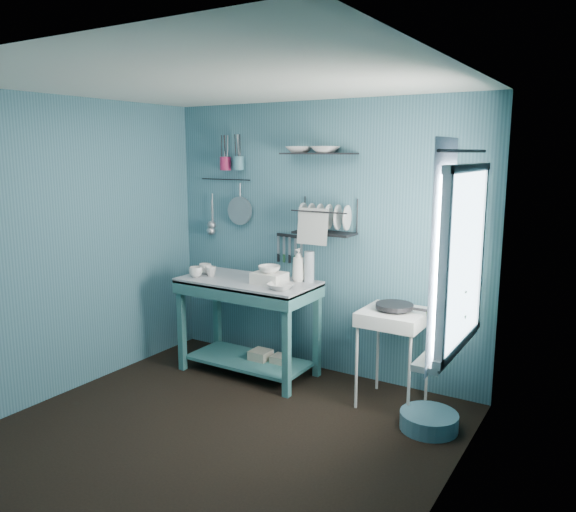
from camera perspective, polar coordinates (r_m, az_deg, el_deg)
The scene contains 36 objects.
floor at distance 4.38m, azimuth -6.69°, elevation -17.36°, with size 3.20×3.20×0.00m, color black.
ceiling at distance 3.90m, azimuth -7.51°, elevation 17.15°, with size 3.20×3.20×0.00m, color silver.
wall_back at distance 5.19m, azimuth 3.28°, elevation 1.71°, with size 3.20×3.20×0.00m, color #376270.
wall_front at distance 2.97m, azimuth -25.48°, elevation -6.01°, with size 3.20×3.20×0.00m, color #376270.
wall_left at distance 5.10m, azimuth -21.29°, elevation 0.84°, with size 3.00×3.00×0.00m, color #376270.
wall_right at distance 3.23m, azimuth 15.77°, elevation -4.09°, with size 3.00×3.00×0.00m, color #376270.
work_counter at distance 5.26m, azimuth -4.05°, elevation -7.19°, with size 1.26×0.63×0.89m, color #316868.
mug_left at distance 5.30m, azimuth -9.36°, elevation -1.61°, with size 0.12×0.12×0.10m, color silver.
mug_mid at distance 5.31m, azimuth -7.83°, elevation -1.57°, with size 0.10×0.10×0.09m, color silver.
mug_right at distance 5.43m, azimuth -8.42°, elevation -1.29°, with size 0.12×0.12×0.10m, color silver.
wash_tub at distance 4.97m, azimuth -1.91°, elevation -2.25°, with size 0.28×0.22×0.10m, color silver.
tub_bowl at distance 4.96m, azimuth -1.92°, elevation -1.35°, with size 0.20×0.20×0.06m, color silver.
soap_bottle at distance 5.05m, azimuth 1.07°, elevation -0.91°, with size 0.12×0.12×0.30m, color silver.
water_bottle at distance 5.02m, azimuth 2.17°, elevation -1.09°, with size 0.09×0.09×0.28m, color #A1ABB3.
counter_bowl at distance 4.77m, azimuth -0.76°, elevation -3.10°, with size 0.22×0.22×0.05m, color silver.
hotplate_stand at distance 4.71m, azimuth 10.58°, elevation -10.12°, with size 0.50×0.50×0.80m, color silver.
frying_pan at distance 4.57m, azimuth 10.76°, elevation -5.00°, with size 0.30×0.30×0.04m, color black.
knife_strip at distance 5.32m, azimuth 0.23°, elevation 2.05°, with size 0.32×0.02×0.03m, color black.
dish_rack at distance 5.00m, azimuth 3.75°, elevation 4.05°, with size 0.55×0.24×0.32m, color black.
upper_shelf at distance 5.03m, azimuth 3.18°, elevation 10.35°, with size 0.70×0.18×0.01m, color black.
shelf_bowl_left at distance 5.13m, azimuth 1.16°, elevation 10.12°, with size 0.23×0.23×0.06m, color silver.
shelf_bowl_right at distance 5.00m, azimuth 3.80°, elevation 10.93°, with size 0.23×0.23×0.06m, color silver.
utensil_cup_magenta at distance 5.63m, azimuth -6.37°, elevation 9.32°, with size 0.11×0.11×0.13m, color #9F1D48.
utensil_cup_teal at distance 5.53m, azimuth -5.07°, elevation 9.38°, with size 0.11×0.11×0.13m, color #396977.
colander at distance 5.59m, azimuth -4.92°, elevation 4.60°, with size 0.28×0.28×0.03m, color #96989D.
ladle_outer at distance 5.81m, azimuth -7.68°, elevation 4.82°, with size 0.01×0.01×0.30m, color #96989D.
ladle_inner at distance 5.83m, azimuth -7.74°, elevation 4.24°, with size 0.01×0.01×0.30m, color #96989D.
hook_rail at distance 5.70m, azimuth -6.36°, elevation 7.74°, with size 0.01×0.01×0.60m, color black.
window_glass at distance 3.63m, azimuth 17.62°, elevation -0.19°, with size 1.10×1.10×0.00m, color white.
windowsill at distance 3.80m, azimuth 15.87°, elevation -8.84°, with size 0.16×0.95×0.04m, color silver.
curtain at distance 3.35m, azimuth 15.34°, elevation -0.05°, with size 1.35×1.35×0.00m, color white.
curtain_rod at distance 3.58m, azimuth 17.50°, elevation 10.15°, with size 0.02×0.02×1.05m, color black.
potted_plant at distance 3.78m, azimuth 15.78°, elevation -5.02°, with size 0.25×0.25×0.45m, color #336127.
storage_tin_large at distance 5.35m, azimuth -2.80°, elevation -10.67°, with size 0.18×0.18×0.22m, color tan.
storage_tin_small at distance 5.28m, azimuth -0.78°, elevation -11.09°, with size 0.15×0.15×0.20m, color tan.
floor_basin at distance 4.49m, azimuth 14.12°, elevation -15.95°, with size 0.43×0.43×0.13m, color #427283.
Camera 1 is at (2.43, -3.02, 2.04)m, focal length 35.00 mm.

